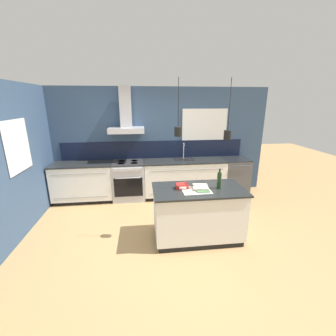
% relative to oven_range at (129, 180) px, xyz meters
% --- Properties ---
extents(ground_plane, '(16.00, 16.00, 0.00)m').
position_rel_oven_range_xyz_m(ground_plane, '(0.64, -1.69, -0.46)').
color(ground_plane, tan).
rests_on(ground_plane, ground).
extents(wall_back, '(5.60, 2.30, 2.60)m').
position_rel_oven_range_xyz_m(wall_back, '(0.61, 0.31, 0.90)').
color(wall_back, '#354C6B').
rests_on(wall_back, ground_plane).
extents(wall_left, '(0.08, 3.80, 2.60)m').
position_rel_oven_range_xyz_m(wall_left, '(-1.79, -0.99, 0.85)').
color(wall_left, '#354C6B').
rests_on(wall_left, ground_plane).
extents(counter_run_left, '(1.37, 0.64, 0.91)m').
position_rel_oven_range_xyz_m(counter_run_left, '(-1.05, 0.01, 0.01)').
color(counter_run_left, black).
rests_on(counter_run_left, ground_plane).
extents(counter_run_sink, '(1.97, 0.64, 1.30)m').
position_rel_oven_range_xyz_m(counter_run_sink, '(1.35, 0.01, 0.01)').
color(counter_run_sink, black).
rests_on(counter_run_sink, ground_plane).
extents(oven_range, '(0.74, 0.66, 0.91)m').
position_rel_oven_range_xyz_m(oven_range, '(0.00, 0.00, 0.00)').
color(oven_range, '#B5B5BA').
rests_on(oven_range, ground_plane).
extents(dishwasher, '(0.61, 0.65, 0.91)m').
position_rel_oven_range_xyz_m(dishwasher, '(2.63, 0.00, -0.00)').
color(dishwasher, '#4C4C51').
rests_on(dishwasher, ground_plane).
extents(kitchen_island, '(1.49, 0.81, 0.91)m').
position_rel_oven_range_xyz_m(kitchen_island, '(1.23, -1.81, 0.00)').
color(kitchen_island, black).
rests_on(kitchen_island, ground_plane).
extents(bottle_on_island, '(0.07, 0.07, 0.34)m').
position_rel_oven_range_xyz_m(bottle_on_island, '(1.55, -1.85, 0.60)').
color(bottle_on_island, '#193319').
rests_on(bottle_on_island, kitchen_island).
extents(book_stack, '(0.27, 0.33, 0.05)m').
position_rel_oven_range_xyz_m(book_stack, '(1.25, -1.84, 0.48)').
color(book_stack, '#4C7F4C').
rests_on(book_stack, kitchen_island).
extents(red_supply_box, '(0.19, 0.15, 0.08)m').
position_rel_oven_range_xyz_m(red_supply_box, '(0.95, -1.77, 0.49)').
color(red_supply_box, red).
rests_on(red_supply_box, kitchen_island).
extents(paper_pile, '(0.46, 0.36, 0.01)m').
position_rel_oven_range_xyz_m(paper_pile, '(1.16, -1.89, 0.46)').
color(paper_pile, silver).
rests_on(paper_pile, kitchen_island).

